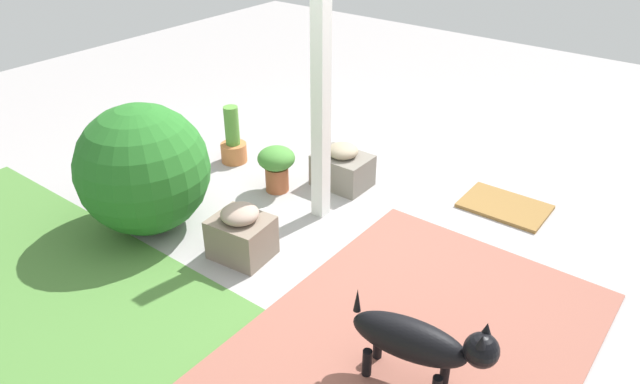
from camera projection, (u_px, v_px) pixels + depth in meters
name	position (u px, v px, depth m)	size (l,w,h in m)	color
ground_plane	(345.00, 236.00, 4.50)	(12.00, 12.00, 0.00)	#A19C9C
brick_path	(417.00, 340.00, 3.53)	(1.80, 2.40, 0.02)	#945749
porch_pillar	(321.00, 95.00, 4.28)	(0.11, 0.11, 2.04)	white
stone_planter_nearest	(342.00, 167.00, 5.13)	(0.48, 0.36, 0.39)	gray
stone_planter_mid	(241.00, 234.00, 4.20)	(0.45, 0.39, 0.42)	#7D6D5D
round_shrub	(143.00, 169.00, 4.39)	(1.01, 1.01, 1.01)	#256823
terracotta_pot_tall	(233.00, 142.00, 5.51)	(0.25, 0.25, 0.55)	#BF6F3D
terracotta_pot_broad	(276.00, 165.00, 5.01)	(0.32, 0.32, 0.41)	#A65634
dog	(419.00, 342.00, 3.09)	(0.80, 0.32, 0.55)	black
doormat	(505.00, 206.00, 4.86)	(0.68, 0.48, 0.03)	olive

